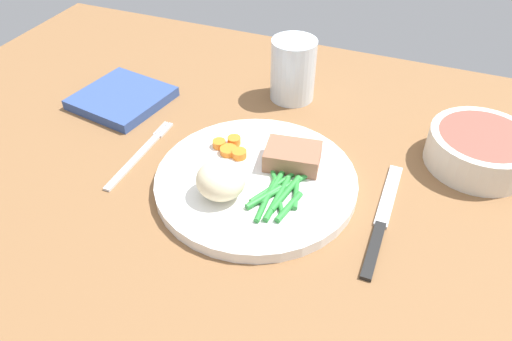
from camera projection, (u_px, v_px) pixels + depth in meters
The scene contains 11 objects.
dining_table at pixel (234, 192), 64.95cm from camera, with size 120.00×90.00×2.00cm.
dinner_plate at pixel (256, 181), 63.95cm from camera, with size 26.77×26.77×1.60cm, color white.
meat_portion at pixel (293, 156), 64.52cm from camera, with size 7.30×5.30×2.65cm, color #936047.
mashed_potatoes at pixel (223, 181), 59.15cm from camera, with size 6.21×6.02×4.81cm, color beige.
carrot_slices at pixel (231, 148), 67.31cm from camera, with size 5.54×4.47×1.10cm.
green_beans at pixel (278, 194), 60.28cm from camera, with size 6.17×10.37×0.81cm.
fork at pixel (140, 154), 69.25cm from camera, with size 1.44×16.60×0.40cm.
knife at pixel (382, 220), 59.34cm from camera, with size 1.70×20.50×0.64cm.
water_glass at pixel (294, 74), 78.62cm from camera, with size 7.33×7.33×10.20cm.
salad_bowl at pixel (481, 148), 66.15cm from camera, with size 14.28×14.28×4.96cm.
napkin at pixel (122, 98), 79.65cm from camera, with size 13.51×13.22×1.61cm, color #334C8C.
Camera 1 is at (20.57, -43.01, 45.31)cm, focal length 33.76 mm.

